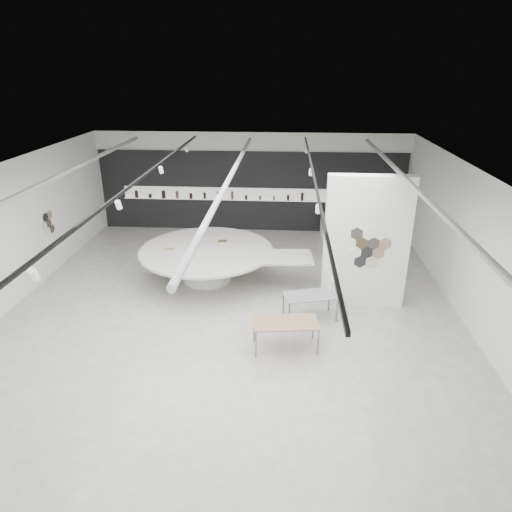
# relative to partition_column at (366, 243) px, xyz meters

# --- Properties ---
(room) EXTENTS (12.02, 14.02, 3.82)m
(room) POSITION_rel_partition_column_xyz_m (-3.59, -1.00, 0.27)
(room) COLOR #BBBAB0
(room) RESTS_ON ground
(back_wall_display) EXTENTS (11.80, 0.27, 3.10)m
(back_wall_display) POSITION_rel_partition_column_xyz_m (-3.58, 5.94, -0.26)
(back_wall_display) COLOR black
(back_wall_display) RESTS_ON ground
(partition_column) EXTENTS (2.20, 0.38, 3.60)m
(partition_column) POSITION_rel_partition_column_xyz_m (0.00, 0.00, 0.00)
(partition_column) COLOR white
(partition_column) RESTS_ON ground
(display_island) EXTENTS (5.33, 4.29, 1.03)m
(display_island) POSITION_rel_partition_column_xyz_m (-4.40, 1.19, -1.13)
(display_island) COLOR white
(display_island) RESTS_ON ground
(sample_table_wood) EXTENTS (1.57, 0.92, 0.70)m
(sample_table_wood) POSITION_rel_partition_column_xyz_m (-2.07, -2.30, -1.15)
(sample_table_wood) COLOR #9D7851
(sample_table_wood) RESTS_ON ground
(sample_table_stone) EXTENTS (1.47, 0.99, 0.69)m
(sample_table_stone) POSITION_rel_partition_column_xyz_m (-1.45, -0.91, -1.17)
(sample_table_stone) COLOR gray
(sample_table_stone) RESTS_ON ground
(kitchen_counter) EXTENTS (1.52, 0.72, 1.16)m
(kitchen_counter) POSITION_rel_partition_column_xyz_m (-0.03, 5.55, -1.38)
(kitchen_counter) COLOR white
(kitchen_counter) RESTS_ON ground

